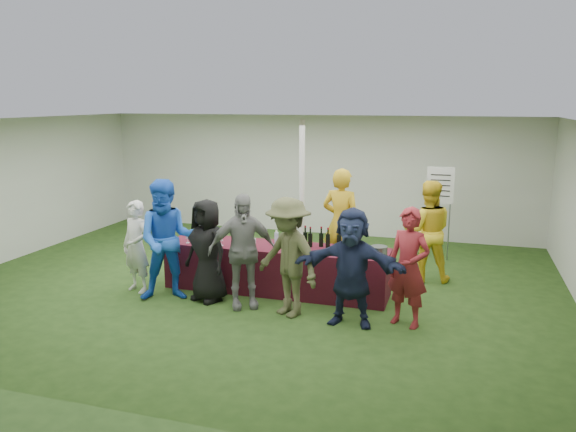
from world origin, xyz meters
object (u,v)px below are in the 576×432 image
(dump_bucket, at_px, (379,252))
(customer_1, at_px, (168,240))
(staff_back, at_px, (427,231))
(customer_0, at_px, (136,247))
(customer_5, at_px, (351,267))
(staff_pourer, at_px, (341,223))
(customer_6, at_px, (408,267))
(customer_2, at_px, (207,250))
(customer_4, at_px, (288,257))
(customer_3, at_px, (242,251))
(wine_list_sign, at_px, (440,192))
(serving_table, at_px, (276,268))

(dump_bucket, relative_size, customer_1, 0.13)
(staff_back, relative_size, customer_1, 0.92)
(customer_0, height_order, customer_5, customer_5)
(dump_bucket, xyz_separation_m, staff_pourer, (-0.84, 1.29, 0.11))
(customer_6, bearing_deg, customer_5, -144.16)
(customer_2, distance_m, customer_4, 1.38)
(customer_4, bearing_deg, customer_6, 33.80)
(dump_bucket, distance_m, staff_back, 1.62)
(dump_bucket, distance_m, customer_3, 2.01)
(dump_bucket, relative_size, staff_pourer, 0.13)
(customer_3, distance_m, customer_5, 1.67)
(customer_2, bearing_deg, customer_3, 12.33)
(wine_list_sign, xyz_separation_m, customer_3, (-2.65, -3.47, -0.46))
(dump_bucket, height_order, staff_back, staff_back)
(wine_list_sign, relative_size, customer_5, 1.10)
(staff_pourer, height_order, staff_back, staff_pourer)
(customer_1, bearing_deg, wine_list_sign, 17.87)
(staff_pourer, height_order, customer_5, staff_pourer)
(customer_3, xyz_separation_m, customer_5, (1.66, -0.18, -0.04))
(dump_bucket, height_order, customer_2, customer_2)
(dump_bucket, distance_m, customer_6, 0.76)
(dump_bucket, bearing_deg, customer_0, -173.28)
(customer_6, bearing_deg, staff_back, 107.60)
(customer_1, relative_size, customer_3, 1.09)
(serving_table, height_order, customer_0, customer_0)
(dump_bucket, bearing_deg, serving_table, 172.48)
(staff_back, distance_m, customer_3, 3.28)
(wine_list_sign, distance_m, customer_4, 4.08)
(wine_list_sign, xyz_separation_m, customer_0, (-4.52, -3.32, -0.57))
(staff_pourer, bearing_deg, customer_2, 57.07)
(wine_list_sign, bearing_deg, dump_bucket, -104.25)
(wine_list_sign, height_order, staff_pourer, staff_pourer)
(customer_1, distance_m, customer_5, 2.88)
(staff_pourer, relative_size, customer_6, 1.16)
(customer_1, bearing_deg, dump_bucket, -13.05)
(customer_3, relative_size, customer_6, 1.05)
(serving_table, height_order, customer_6, customer_6)
(staff_back, distance_m, customer_0, 4.81)
(customer_6, bearing_deg, staff_pourer, 146.06)
(dump_bucket, height_order, wine_list_sign, wine_list_sign)
(customer_6, bearing_deg, customer_3, -158.75)
(customer_3, bearing_deg, customer_0, 145.93)
(customer_2, xyz_separation_m, customer_3, (0.62, -0.11, 0.07))
(wine_list_sign, height_order, staff_back, wine_list_sign)
(wine_list_sign, bearing_deg, customer_4, -118.03)
(serving_table, relative_size, customer_1, 1.92)
(staff_pourer, xyz_separation_m, customer_3, (-1.08, -1.89, -0.09))
(customer_6, bearing_deg, customer_1, -158.52)
(wine_list_sign, relative_size, staff_pourer, 0.95)
(customer_3, bearing_deg, customer_6, -29.10)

